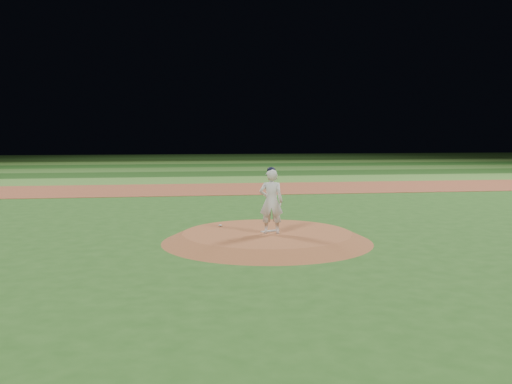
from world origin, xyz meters
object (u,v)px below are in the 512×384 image
(pitching_rubber, at_px, (270,231))
(pitcher_on_mound, at_px, (271,201))
(rosin_bag, at_px, (220,226))
(pitchers_mound, at_px, (267,237))

(pitching_rubber, bearing_deg, pitcher_on_mound, -118.11)
(pitching_rubber, xyz_separation_m, pitcher_on_mound, (-0.03, -0.30, 0.83))
(rosin_bag, xyz_separation_m, pitcher_on_mound, (1.21, -1.28, 0.82))
(pitchers_mound, distance_m, pitching_rubber, 0.19)
(pitching_rubber, relative_size, rosin_bag, 4.97)
(pitchers_mound, distance_m, rosin_bag, 1.57)
(pitchers_mound, xyz_separation_m, rosin_bag, (-1.14, 1.07, 0.15))
(pitching_rubber, bearing_deg, pitchers_mound, -161.05)
(rosin_bag, bearing_deg, pitchers_mound, -43.27)
(pitchers_mound, relative_size, pitching_rubber, 10.41)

